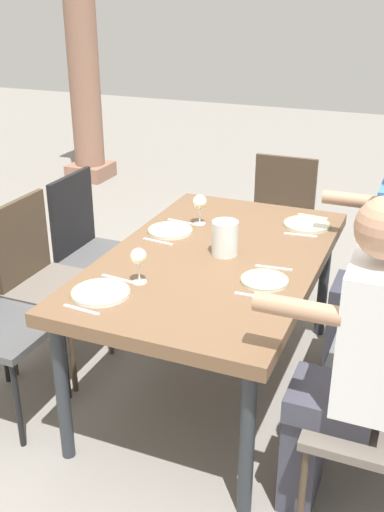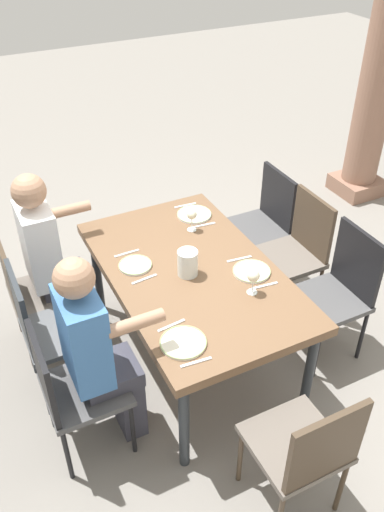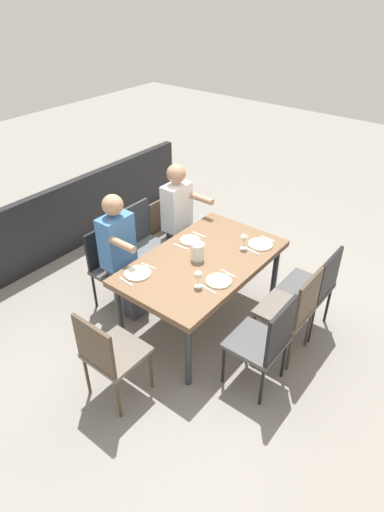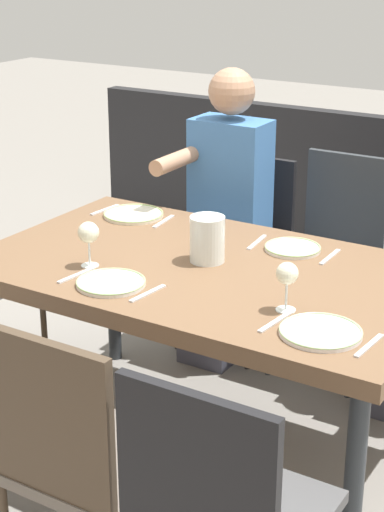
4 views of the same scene
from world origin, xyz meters
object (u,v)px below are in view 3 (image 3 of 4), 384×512
Objects in this scene: chair_mid_south at (143,241)px; wine_glass_2 at (198,275)px; plate_0 at (260,244)px; plate_3 at (138,273)px; chair_west_south at (170,229)px; plate_1 at (190,240)px; chair_west_north at (314,285)px; wine_glass_0 at (244,238)px; chair_east_north at (266,340)px; diner_woman_green at (181,217)px; chair_mid_north at (293,308)px; chair_east_south at (112,263)px; chair_head_east at (108,352)px; plate_2 at (219,281)px; dining_table at (202,265)px; diner_man_white at (122,253)px; water_pitcher at (198,253)px.

chair_mid_south is 5.80× the size of wine_glass_2.
plate_0 and plate_3 have the same top height.
chair_west_south is 5.16× the size of wine_glass_2.
plate_0 is 0.71m from plate_1.
wine_glass_0 is at bearing -76.23° from chair_west_north.
diner_woman_green is at bearing -119.36° from chair_east_north.
chair_mid_north is 0.83m from wine_glass_0.
chair_mid_south is 1.20m from wine_glass_0.
diner_woman_green is 8.06× the size of wine_glass_2.
chair_mid_south is at bearing -104.78° from chair_east_north.
chair_east_south is 0.97m from diner_woman_green.
chair_head_east is at bearing -26.71° from chair_west_north.
chair_mid_north is (0.45, 0.00, 0.01)m from chair_west_north.
chair_east_north reaches higher than plate_2.
chair_east_south is 0.67× the size of diner_woman_green.
chair_east_north is 3.97× the size of plate_2.
chair_east_north is 3.73× the size of plate_3.
dining_table is 6.53× the size of plate_3.
diner_man_white is 6.29× the size of plate_1.
plate_3 is at bearing -29.24° from plate_0.
chair_head_east is at bearing 11.96° from plate_1.
chair_west_north is 0.98× the size of chair_mid_north.
diner_man_white is at bearing -73.54° from chair_mid_north.
plate_1 is (0.39, 0.44, 0.05)m from diner_woman_green.
chair_east_north is at bearing 90.34° from wine_glass_2.
water_pitcher is (0.16, -0.96, 0.28)m from chair_mid_north.
chair_east_south is (0.93, -1.83, -0.03)m from chair_west_north.
chair_mid_south is 4.06× the size of plate_2.
plate_0 is at bearing 151.98° from dining_table.
wine_glass_0 is 0.96× the size of water_pitcher.
wine_glass_0 is (-0.76, -0.72, 0.34)m from chair_east_north.
diner_woman_green reaches higher than chair_east_south.
dining_table is at bearing 57.62° from chair_west_south.
wine_glass_0 is at bearing 150.65° from water_pitcher.
dining_table is 1.81× the size of chair_head_east.
chair_mid_south is 1.31m from plate_0.
chair_west_south is at bearing -152.54° from plate_3.
wine_glass_0 is (-0.27, 1.12, 0.33)m from chair_mid_south.
wine_glass_0 is at bearing 173.06° from chair_head_east.
chair_west_south is at bearing -153.40° from chair_head_east.
chair_west_north is at bearing 89.90° from diner_woman_green.
water_pitcher is (-0.53, 0.28, 0.07)m from plate_3.
dining_table is 1.78× the size of chair_west_north.
water_pitcher is at bearing -80.60° from chair_mid_north.
water_pitcher reaches higher than wine_glass_2.
plate_3 is (-0.69, -0.32, 0.24)m from chair_head_east.
chair_head_east is 1.48m from plate_1.
plate_1 is at bearing 141.63° from diner_man_white.
chair_mid_south is 0.49m from chair_east_south.
wine_glass_2 is at bearing -89.66° from chair_east_north.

